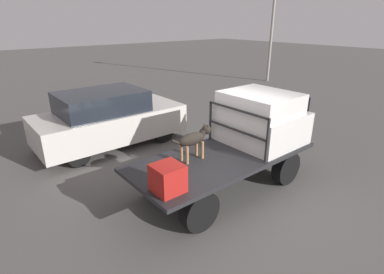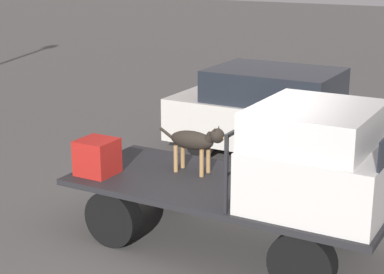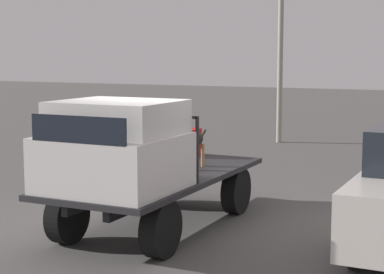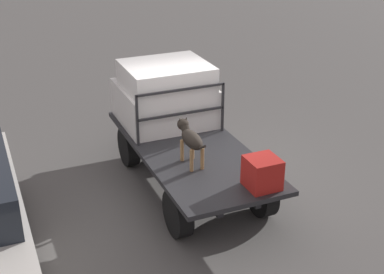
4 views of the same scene
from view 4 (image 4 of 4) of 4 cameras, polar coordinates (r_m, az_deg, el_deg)
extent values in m
plane|color=#514F4C|center=(9.83, -0.26, -5.29)|extent=(80.00, 80.00, 0.00)
cylinder|color=black|center=(10.52, -6.76, -0.99)|extent=(0.77, 0.24, 0.77)
cylinder|color=black|center=(10.98, 0.69, 0.33)|extent=(0.77, 0.24, 0.77)
cylinder|color=black|center=(8.37, -1.52, -8.13)|extent=(0.77, 0.24, 0.77)
cylinder|color=black|center=(8.94, 7.44, -6.02)|extent=(0.77, 0.24, 0.77)
cube|color=black|center=(9.42, -2.04, -2.21)|extent=(3.85, 0.10, 0.18)
cube|color=black|center=(9.64, 1.47, -1.54)|extent=(3.85, 0.10, 0.18)
cube|color=#232326|center=(9.46, -0.27, -1.17)|extent=(4.19, 1.81, 0.08)
cube|color=silver|center=(10.36, -2.95, 3.63)|extent=(1.60, 1.69, 0.74)
cube|color=silver|center=(10.06, -2.78, 6.56)|extent=(1.36, 1.55, 0.45)
cube|color=black|center=(10.90, -4.47, 7.58)|extent=(0.02, 1.39, 0.34)
cube|color=#232326|center=(9.32, -5.85, 1.73)|extent=(0.04, 0.04, 0.95)
cube|color=#232326|center=(9.89, 3.29, 3.21)|extent=(0.04, 0.04, 0.95)
cube|color=#232326|center=(9.41, -1.17, 5.06)|extent=(0.04, 1.65, 0.04)
cube|color=#232326|center=(9.57, -1.15, 2.50)|extent=(0.04, 1.65, 0.04)
cylinder|color=#9E7547|center=(8.86, -1.07, -1.44)|extent=(0.06, 0.06, 0.37)
cylinder|color=#9E7547|center=(8.93, 0.05, -1.23)|extent=(0.06, 0.06, 0.37)
cylinder|color=#9E7547|center=(8.53, -0.06, -2.54)|extent=(0.06, 0.06, 0.37)
cylinder|color=#9E7547|center=(8.60, 1.11, -2.31)|extent=(0.06, 0.06, 0.37)
ellipsoid|color=black|center=(8.61, 0.00, -0.27)|extent=(0.65, 0.25, 0.25)
sphere|color=#9E7547|center=(8.78, -0.46, -0.07)|extent=(0.11, 0.11, 0.11)
cylinder|color=black|center=(8.82, -0.70, 0.84)|extent=(0.18, 0.14, 0.17)
sphere|color=black|center=(8.89, -0.97, 1.37)|extent=(0.20, 0.20, 0.20)
cone|color=#9E7547|center=(8.97, -1.17, 1.48)|extent=(0.11, 0.11, 0.11)
cone|color=black|center=(8.83, -1.28, 1.79)|extent=(0.06, 0.08, 0.10)
cone|color=black|center=(8.87, -0.63, 1.90)|extent=(0.06, 0.08, 0.10)
cylinder|color=black|center=(8.29, 1.02, -1.12)|extent=(0.27, 0.04, 0.18)
cube|color=#AD1E19|center=(8.13, 7.51, -3.81)|extent=(0.48, 0.48, 0.48)
cylinder|color=black|center=(9.58, -19.08, -5.61)|extent=(0.60, 0.20, 0.60)
camera|label=1|loc=(8.35, 40.72, 9.28)|focal=28.00mm
camera|label=2|loc=(15.31, 20.47, 18.88)|focal=60.00mm
camera|label=3|loc=(16.45, -28.43, 13.92)|focal=60.00mm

